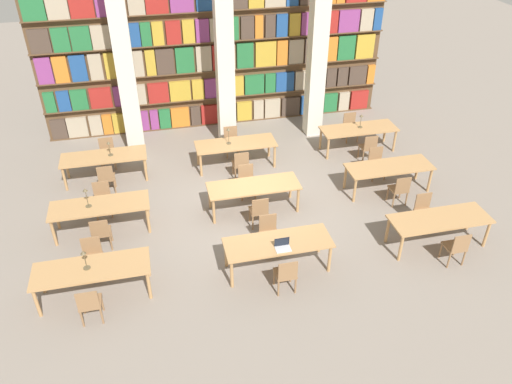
# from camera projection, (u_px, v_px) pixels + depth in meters

# --- Properties ---
(ground_plane) EXTENTS (40.00, 40.00, 0.00)m
(ground_plane) POSITION_uv_depth(u_px,v_px,m) (254.00, 209.00, 12.74)
(ground_plane) COLOR gray
(bookshelf_bank) EXTENTS (10.95, 0.35, 5.50)m
(bookshelf_bank) POSITION_uv_depth(u_px,v_px,m) (216.00, 43.00, 15.41)
(bookshelf_bank) COLOR brown
(bookshelf_bank) RESTS_ON ground_plane
(pillar_left) EXTENTS (0.50, 0.50, 6.00)m
(pillar_left) POSITION_uv_depth(u_px,v_px,m) (123.00, 55.00, 13.58)
(pillar_left) COLOR beige
(pillar_left) RESTS_ON ground_plane
(pillar_center) EXTENTS (0.50, 0.50, 6.00)m
(pillar_center) POSITION_uv_depth(u_px,v_px,m) (224.00, 47.00, 14.10)
(pillar_center) COLOR beige
(pillar_center) RESTS_ON ground_plane
(pillar_right) EXTENTS (0.50, 0.50, 6.00)m
(pillar_right) POSITION_uv_depth(u_px,v_px,m) (318.00, 41.00, 14.63)
(pillar_right) COLOR beige
(pillar_right) RESTS_ON ground_plane
(reading_table_0) EXTENTS (2.29, 0.82, 0.74)m
(reading_table_0) POSITION_uv_depth(u_px,v_px,m) (92.00, 271.00, 9.86)
(reading_table_0) COLOR tan
(reading_table_0) RESTS_ON ground_plane
(chair_0) EXTENTS (0.42, 0.40, 0.87)m
(chair_0) POSITION_uv_depth(u_px,v_px,m) (90.00, 304.00, 9.40)
(chair_0) COLOR olive
(chair_0) RESTS_ON ground_plane
(chair_1) EXTENTS (0.42, 0.40, 0.87)m
(chair_1) POSITION_uv_depth(u_px,v_px,m) (92.00, 256.00, 10.53)
(chair_1) COLOR olive
(chair_1) RESTS_ON ground_plane
(desk_lamp_0) EXTENTS (0.14, 0.14, 0.44)m
(desk_lamp_0) POSITION_uv_depth(u_px,v_px,m) (84.00, 257.00, 9.65)
(desk_lamp_0) COLOR brown
(desk_lamp_0) RESTS_ON reading_table_0
(reading_table_1) EXTENTS (2.29, 0.82, 0.74)m
(reading_table_1) POSITION_uv_depth(u_px,v_px,m) (278.00, 245.00, 10.53)
(reading_table_1) COLOR tan
(reading_table_1) RESTS_ON ground_plane
(chair_2) EXTENTS (0.42, 0.40, 0.87)m
(chair_2) POSITION_uv_depth(u_px,v_px,m) (286.00, 274.00, 10.07)
(chair_2) COLOR olive
(chair_2) RESTS_ON ground_plane
(chair_3) EXTENTS (0.42, 0.40, 0.87)m
(chair_3) POSITION_uv_depth(u_px,v_px,m) (269.00, 232.00, 11.20)
(chair_3) COLOR olive
(chair_3) RESTS_ON ground_plane
(laptop) EXTENTS (0.32, 0.22, 0.21)m
(laptop) POSITION_uv_depth(u_px,v_px,m) (283.00, 247.00, 10.29)
(laptop) COLOR silver
(laptop) RESTS_ON reading_table_1
(reading_table_2) EXTENTS (2.29, 0.82, 0.74)m
(reading_table_2) POSITION_uv_depth(u_px,v_px,m) (440.00, 221.00, 11.22)
(reading_table_2) COLOR tan
(reading_table_2) RESTS_ON ground_plane
(chair_4) EXTENTS (0.42, 0.40, 0.87)m
(chair_4) POSITION_uv_depth(u_px,v_px,m) (456.00, 247.00, 10.77)
(chair_4) COLOR olive
(chair_4) RESTS_ON ground_plane
(chair_5) EXTENTS (0.42, 0.40, 0.87)m
(chair_5) POSITION_uv_depth(u_px,v_px,m) (424.00, 210.00, 11.90)
(chair_5) COLOR olive
(chair_5) RESTS_ON ground_plane
(reading_table_3) EXTENTS (2.29, 0.82, 0.74)m
(reading_table_3) POSITION_uv_depth(u_px,v_px,m) (100.00, 208.00, 11.65)
(reading_table_3) COLOR tan
(reading_table_3) RESTS_ON ground_plane
(chair_6) EXTENTS (0.42, 0.40, 0.87)m
(chair_6) POSITION_uv_depth(u_px,v_px,m) (101.00, 232.00, 11.19)
(chair_6) COLOR olive
(chair_6) RESTS_ON ground_plane
(chair_7) EXTENTS (0.42, 0.40, 0.87)m
(chair_7) POSITION_uv_depth(u_px,v_px,m) (102.00, 198.00, 12.32)
(chair_7) COLOR olive
(chair_7) RESTS_ON ground_plane
(desk_lamp_1) EXTENTS (0.14, 0.14, 0.50)m
(desk_lamp_1) POSITION_uv_depth(u_px,v_px,m) (86.00, 194.00, 11.37)
(desk_lamp_1) COLOR brown
(desk_lamp_1) RESTS_ON reading_table_3
(reading_table_4) EXTENTS (2.29, 0.82, 0.74)m
(reading_table_4) POSITION_uv_depth(u_px,v_px,m) (254.00, 188.00, 12.34)
(reading_table_4) COLOR tan
(reading_table_4) RESTS_ON ground_plane
(chair_8) EXTENTS (0.42, 0.40, 0.87)m
(chair_8) POSITION_uv_depth(u_px,v_px,m) (259.00, 210.00, 11.89)
(chair_8) COLOR olive
(chair_8) RESTS_ON ground_plane
(chair_9) EXTENTS (0.42, 0.40, 0.87)m
(chair_9) POSITION_uv_depth(u_px,v_px,m) (247.00, 180.00, 13.01)
(chair_9) COLOR olive
(chair_9) RESTS_ON ground_plane
(reading_table_5) EXTENTS (2.29, 0.82, 0.74)m
(reading_table_5) POSITION_uv_depth(u_px,v_px,m) (389.00, 169.00, 13.11)
(reading_table_5) COLOR tan
(reading_table_5) RESTS_ON ground_plane
(chair_10) EXTENTS (0.42, 0.40, 0.87)m
(chair_10) POSITION_uv_depth(u_px,v_px,m) (400.00, 189.00, 12.66)
(chair_10) COLOR olive
(chair_10) RESTS_ON ground_plane
(chair_11) EXTENTS (0.42, 0.40, 0.87)m
(chair_11) POSITION_uv_depth(u_px,v_px,m) (377.00, 162.00, 13.78)
(chair_11) COLOR olive
(chair_11) RESTS_ON ground_plane
(reading_table_6) EXTENTS (2.29, 0.82, 0.74)m
(reading_table_6) POSITION_uv_depth(u_px,v_px,m) (104.00, 158.00, 13.56)
(reading_table_6) COLOR tan
(reading_table_6) RESTS_ON ground_plane
(chair_12) EXTENTS (0.42, 0.40, 0.87)m
(chair_12) POSITION_uv_depth(u_px,v_px,m) (106.00, 177.00, 13.11)
(chair_12) COLOR olive
(chair_12) RESTS_ON ground_plane
(chair_13) EXTENTS (0.42, 0.40, 0.87)m
(chair_13) POSITION_uv_depth(u_px,v_px,m) (107.00, 152.00, 14.24)
(chair_13) COLOR olive
(chair_13) RESTS_ON ground_plane
(desk_lamp_2) EXTENTS (0.14, 0.14, 0.42)m
(desk_lamp_2) POSITION_uv_depth(u_px,v_px,m) (109.00, 146.00, 13.39)
(desk_lamp_2) COLOR brown
(desk_lamp_2) RESTS_ON reading_table_6
(reading_table_7) EXTENTS (2.29, 0.82, 0.74)m
(reading_table_7) POSITION_uv_depth(u_px,v_px,m) (236.00, 146.00, 14.16)
(reading_table_7) COLOR tan
(reading_table_7) RESTS_ON ground_plane
(chair_14) EXTENTS (0.42, 0.40, 0.87)m
(chair_14) POSITION_uv_depth(u_px,v_px,m) (241.00, 164.00, 13.71)
(chair_14) COLOR olive
(chair_14) RESTS_ON ground_plane
(chair_15) EXTENTS (0.42, 0.40, 0.87)m
(chair_15) POSITION_uv_depth(u_px,v_px,m) (231.00, 140.00, 14.83)
(chair_15) COLOR olive
(chair_15) RESTS_ON ground_plane
(desk_lamp_3) EXTENTS (0.14, 0.14, 0.49)m
(desk_lamp_3) POSITION_uv_depth(u_px,v_px,m) (229.00, 133.00, 13.92)
(desk_lamp_3) COLOR brown
(desk_lamp_3) RESTS_ON reading_table_7
(reading_table_8) EXTENTS (2.29, 0.82, 0.74)m
(reading_table_8) POSITION_uv_depth(u_px,v_px,m) (359.00, 130.00, 14.95)
(reading_table_8) COLOR tan
(reading_table_8) RESTS_ON ground_plane
(chair_16) EXTENTS (0.42, 0.40, 0.87)m
(chair_16) POSITION_uv_depth(u_px,v_px,m) (368.00, 147.00, 14.50)
(chair_16) COLOR olive
(chair_16) RESTS_ON ground_plane
(chair_17) EXTENTS (0.42, 0.40, 0.87)m
(chair_17) POSITION_uv_depth(u_px,v_px,m) (350.00, 126.00, 15.63)
(chair_17) COLOR olive
(chair_17) RESTS_ON ground_plane
(desk_lamp_4) EXTENTS (0.14, 0.14, 0.42)m
(desk_lamp_4) POSITION_uv_depth(u_px,v_px,m) (361.00, 119.00, 14.79)
(desk_lamp_4) COLOR brown
(desk_lamp_4) RESTS_ON reading_table_8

